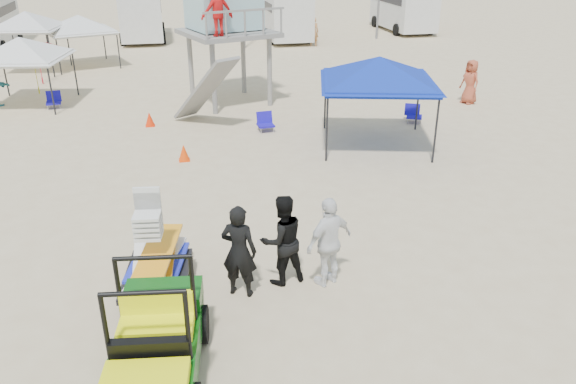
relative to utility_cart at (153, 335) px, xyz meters
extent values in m
plane|color=beige|center=(2.26, 0.55, -0.87)|extent=(140.00, 140.00, 0.00)
cube|color=#0B4C0F|center=(0.02, 0.03, -0.33)|extent=(1.56, 2.62, 0.43)
cube|color=#FCFF0D|center=(0.02, 0.03, -0.06)|extent=(1.21, 0.84, 0.24)
cube|color=black|center=(0.02, 2.33, -0.46)|extent=(1.38, 1.83, 0.11)
cylinder|color=black|center=(-0.47, 2.33, -0.65)|extent=(0.24, 0.46, 0.44)
imported|color=black|center=(1.52, 2.03, 0.04)|extent=(0.79, 0.68, 1.82)
imported|color=black|center=(2.37, 2.28, 0.03)|extent=(1.01, 0.87, 1.81)
imported|color=white|center=(3.22, 2.03, 0.03)|extent=(1.14, 0.86, 1.80)
cylinder|color=gray|center=(1.79, 14.26, 0.46)|extent=(0.19, 0.19, 2.66)
cube|color=gray|center=(2.96, 15.43, 1.87)|extent=(4.01, 4.01, 0.17)
imported|color=#B20F0F|center=(2.11, 14.36, 2.89)|extent=(1.21, 0.69, 1.87)
cylinder|color=black|center=(5.30, 7.86, 0.16)|extent=(0.06, 0.06, 2.06)
pyramid|color=#0F2BA8|center=(6.88, 9.44, 1.94)|extent=(4.06, 4.06, 0.80)
cube|color=#0F2BA8|center=(6.88, 9.44, 1.14)|extent=(4.06, 4.06, 0.18)
pyramid|color=silver|center=(-4.90, 16.79, 1.78)|extent=(3.53, 3.53, 0.80)
cube|color=silver|center=(-4.90, 16.79, 0.98)|extent=(3.53, 3.53, 0.18)
pyramid|color=silver|center=(-5.88, 23.28, 2.02)|extent=(3.31, 3.31, 0.80)
cube|color=silver|center=(-5.88, 23.28, 1.22)|extent=(3.31, 3.31, 0.18)
cylinder|color=black|center=(-5.02, 22.56, 0.04)|extent=(0.06, 0.06, 1.83)
pyramid|color=silver|center=(-3.58, 24.00, 1.70)|extent=(3.85, 3.85, 0.80)
cube|color=silver|center=(-3.58, 24.00, 0.90)|extent=(3.85, 3.85, 0.18)
imported|color=red|center=(-5.04, 20.35, 0.10)|extent=(2.46, 2.49, 1.94)
imported|color=yellow|center=(-4.88, 18.53, -0.05)|extent=(2.23, 2.26, 1.65)
cone|color=#FA4107|center=(0.81, 9.24, -0.62)|extent=(0.34, 0.34, 0.50)
cone|color=#F62D07|center=(-0.22, 12.93, -0.62)|extent=(0.34, 0.34, 0.50)
cube|color=#140E9C|center=(-3.91, 16.04, -0.65)|extent=(0.60, 0.56, 0.06)
cube|color=#140E9C|center=(-3.91, 16.28, -0.45)|extent=(0.56, 0.24, 0.44)
cylinder|color=#B2B2B7|center=(-4.13, 15.84, -0.77)|extent=(0.03, 0.03, 0.20)
cube|color=#1B10B6|center=(3.69, 11.46, -0.65)|extent=(0.58, 0.55, 0.06)
cube|color=#1B10B6|center=(3.69, 11.70, -0.45)|extent=(0.55, 0.22, 0.44)
cylinder|color=#B2B2B7|center=(3.47, 11.26, -0.77)|extent=(0.03, 0.03, 0.20)
cube|color=#140FA4|center=(9.10, 11.32, -0.65)|extent=(0.70, 0.69, 0.06)
cube|color=#140FA4|center=(9.10, 11.56, -0.45)|extent=(0.56, 0.39, 0.44)
cylinder|color=#B2B2B7|center=(8.88, 11.12, -0.77)|extent=(0.03, 0.03, 0.20)
cube|color=silver|center=(-0.74, 32.05, 0.88)|extent=(2.50, 6.50, 3.00)
cube|color=black|center=(-0.74, 32.05, 1.33)|extent=(2.54, 5.20, 0.50)
cylinder|color=black|center=(-1.99, 29.97, -0.47)|extent=(0.25, 0.80, 0.80)
cube|color=silver|center=(8.26, 30.55, 0.88)|extent=(2.50, 7.00, 3.00)
cube|color=black|center=(8.26, 30.55, 1.33)|extent=(2.54, 5.60, 0.50)
cylinder|color=black|center=(7.01, 28.31, -0.47)|extent=(0.25, 0.80, 0.80)
cube|color=silver|center=(17.26, 32.05, 0.88)|extent=(2.50, 6.60, 3.00)
cylinder|color=black|center=(16.01, 29.93, -0.47)|extent=(0.25, 0.80, 0.80)
imported|color=#AE4B31|center=(12.30, 13.31, 0.00)|extent=(0.79, 0.98, 1.74)
imported|color=#BF7F47|center=(9.48, 27.27, -0.01)|extent=(0.70, 0.53, 1.73)
camera|label=1|loc=(0.52, -6.77, 5.22)|focal=35.00mm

